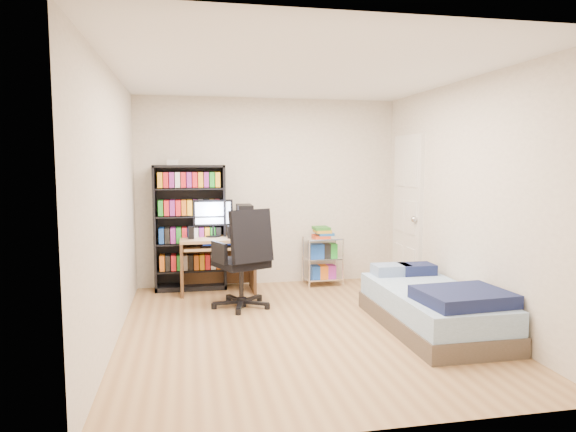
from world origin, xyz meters
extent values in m
cube|color=#A37E51|center=(0.00, 0.00, -0.02)|extent=(3.50, 4.00, 0.04)
cube|color=white|center=(0.00, 0.00, 2.52)|extent=(3.50, 4.00, 0.04)
cube|color=silver|center=(0.00, 2.02, 1.25)|extent=(3.50, 0.04, 2.50)
cube|color=silver|center=(0.00, -2.02, 1.25)|extent=(3.50, 0.04, 2.50)
cube|color=silver|center=(-1.77, 0.00, 1.25)|extent=(0.04, 4.00, 2.50)
cube|color=silver|center=(1.77, 0.00, 1.25)|extent=(0.04, 4.00, 2.50)
cube|color=black|center=(-1.06, 1.84, 0.81)|extent=(0.91, 0.30, 1.62)
cube|color=black|center=(-1.06, 1.84, 0.25)|extent=(0.85, 0.28, 0.02)
cube|color=red|center=(-1.06, 1.83, 0.37)|extent=(0.79, 0.24, 0.19)
cube|color=black|center=(-1.06, 1.84, 0.61)|extent=(0.85, 0.28, 0.02)
cube|color=#16419B|center=(-1.06, 1.83, 0.72)|extent=(0.79, 0.24, 0.19)
cube|color=black|center=(-1.06, 1.84, 0.96)|extent=(0.85, 0.28, 0.02)
cube|color=orange|center=(-1.06, 1.83, 1.08)|extent=(0.79, 0.24, 0.19)
cube|color=black|center=(-1.06, 1.84, 1.31)|extent=(0.85, 0.28, 0.02)
cube|color=#1F8F27|center=(-1.06, 1.83, 1.43)|extent=(0.79, 0.24, 0.19)
cube|color=silver|center=(-1.26, 1.84, 1.65)|extent=(0.14, 0.13, 0.07)
cube|color=#9F7952|center=(-0.72, 1.63, 0.68)|extent=(0.93, 0.51, 0.04)
cube|color=#32251B|center=(-1.17, 1.63, 0.33)|extent=(0.04, 0.51, 0.66)
cube|color=#32251B|center=(-0.27, 1.63, 0.33)|extent=(0.04, 0.51, 0.66)
cube|color=#32251B|center=(-0.72, 1.87, 0.35)|extent=(0.90, 0.03, 0.61)
cube|color=#9F7952|center=(-0.72, 1.55, 0.59)|extent=(0.84, 0.42, 0.02)
cube|color=black|center=(-0.72, 1.54, 0.61)|extent=(0.41, 0.14, 0.02)
cube|color=black|center=(-0.76, 1.73, 1.01)|extent=(0.50, 0.05, 0.34)
cube|color=silver|center=(-0.76, 1.70, 1.01)|extent=(0.45, 0.01, 0.28)
cube|color=black|center=(-0.36, 1.68, 0.90)|extent=(0.19, 0.39, 0.41)
cube|color=black|center=(-1.04, 1.58, 0.78)|extent=(0.07, 0.07, 0.16)
cube|color=black|center=(-0.56, 1.54, 0.78)|extent=(0.07, 0.07, 0.16)
cylinder|color=black|center=(-0.49, 0.89, 0.29)|extent=(0.05, 0.05, 0.40)
cube|color=black|center=(-0.49, 0.89, 0.51)|extent=(0.67, 0.67, 0.08)
cube|color=black|center=(-0.40, 0.68, 0.85)|extent=(0.51, 0.34, 0.59)
cube|color=black|center=(-0.75, 0.78, 0.66)|extent=(0.17, 0.31, 0.23)
cube|color=black|center=(-0.24, 1.00, 0.66)|extent=(0.17, 0.31, 0.23)
cylinder|color=white|center=(0.47, 1.57, 0.32)|extent=(0.02, 0.02, 0.64)
cylinder|color=white|center=(0.94, 1.59, 0.32)|extent=(0.02, 0.02, 0.64)
cylinder|color=white|center=(0.46, 1.90, 0.32)|extent=(0.02, 0.02, 0.64)
cylinder|color=white|center=(0.92, 1.92, 0.32)|extent=(0.02, 0.02, 0.64)
cube|color=white|center=(0.70, 1.74, 0.09)|extent=(0.48, 0.35, 0.02)
cube|color=white|center=(0.70, 1.74, 0.37)|extent=(0.48, 0.35, 0.02)
cube|color=white|center=(0.70, 1.74, 0.64)|extent=(0.48, 0.35, 0.02)
cube|color=#B7391A|center=(0.70, 1.74, 0.72)|extent=(0.21, 0.26, 0.15)
cube|color=brown|center=(1.28, -0.26, 0.09)|extent=(0.90, 1.80, 0.18)
cube|color=#9CC0E9|center=(1.28, -0.26, 0.29)|extent=(0.86, 1.76, 0.22)
cube|color=#151C42|center=(1.32, -0.76, 0.45)|extent=(0.81, 0.68, 0.13)
cube|color=#98B4D8|center=(1.15, 0.46, 0.45)|extent=(0.41, 0.27, 0.12)
cube|color=#151C42|center=(1.44, 0.44, 0.45)|extent=(0.38, 0.27, 0.12)
cube|color=#382012|center=(1.28, -0.31, 0.40)|extent=(0.25, 0.20, 0.01)
cube|color=silver|center=(1.73, 1.35, 1.00)|extent=(0.05, 0.80, 2.00)
sphere|color=#BCBDC1|center=(1.67, 1.03, 0.95)|extent=(0.08, 0.08, 0.08)
camera|label=1|loc=(-1.08, -4.85, 1.65)|focal=32.00mm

